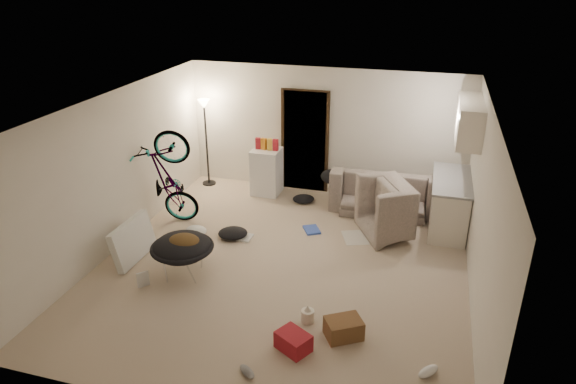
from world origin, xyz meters
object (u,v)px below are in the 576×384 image
(mini_fridge, at_px, (267,171))
(sofa, at_px, (384,194))
(tv_box, at_px, (133,241))
(drink_case_b, at_px, (293,342))
(saucer_chair, at_px, (183,252))
(floor_lamp, at_px, (205,124))
(juicer, at_px, (308,315))
(bicycle, at_px, (170,199))
(armchair, at_px, (404,214))
(drink_case_a, at_px, (344,328))
(kitchen_counter, at_px, (449,204))

(mini_fridge, bearing_deg, sofa, -1.71)
(tv_box, height_order, drink_case_b, tv_box)
(sofa, distance_m, saucer_chair, 4.07)
(floor_lamp, xyz_separation_m, juicer, (3.10, -3.87, -1.21))
(saucer_chair, bearing_deg, bicycle, 123.38)
(bicycle, bearing_deg, mini_fridge, -44.20)
(saucer_chair, relative_size, juicer, 3.79)
(mini_fridge, relative_size, saucer_chair, 1.00)
(sofa, height_order, juicer, sofa)
(armchair, bearing_deg, saucer_chair, 98.89)
(tv_box, bearing_deg, sofa, 39.89)
(sofa, bearing_deg, saucer_chair, 48.28)
(saucer_chair, relative_size, drink_case_a, 2.10)
(sofa, bearing_deg, kitchen_counter, 156.84)
(kitchen_counter, xyz_separation_m, juicer, (-1.73, -3.22, -0.34))
(mini_fridge, bearing_deg, juicer, -64.03)
(kitchen_counter, distance_m, juicer, 3.67)
(armchair, distance_m, juicer, 3.00)
(armchair, distance_m, saucer_chair, 3.78)
(sofa, height_order, drink_case_b, sofa)
(drink_case_a, height_order, juicer, drink_case_a)
(tv_box, height_order, juicer, tv_box)
(kitchen_counter, bearing_deg, drink_case_a, -109.91)
(saucer_chair, height_order, drink_case_a, saucer_chair)
(sofa, bearing_deg, armchair, 114.46)
(sofa, relative_size, drink_case_b, 5.06)
(floor_lamp, height_order, sofa, floor_lamp)
(armchair, relative_size, drink_case_b, 2.77)
(floor_lamp, relative_size, drink_case_a, 4.11)
(saucer_chair, bearing_deg, drink_case_a, -15.94)
(floor_lamp, xyz_separation_m, drink_case_b, (3.06, -4.43, -1.19))
(drink_case_b, distance_m, juicer, 0.56)
(floor_lamp, distance_m, saucer_chair, 3.61)
(sofa, height_order, armchair, armchair)
(drink_case_b, relative_size, juicer, 1.61)
(drink_case_a, relative_size, juicer, 1.80)
(bicycle, xyz_separation_m, drink_case_a, (3.50, -2.20, -0.35))
(saucer_chair, bearing_deg, sofa, 50.07)
(kitchen_counter, relative_size, juicer, 6.14)
(floor_lamp, distance_m, armchair, 4.34)
(bicycle, height_order, saucer_chair, bicycle)
(tv_box, relative_size, drink_case_a, 2.18)
(kitchen_counter, height_order, armchair, kitchen_counter)
(bicycle, distance_m, saucer_chair, 1.77)
(armchair, bearing_deg, drink_case_b, 135.05)
(armchair, bearing_deg, floor_lamp, 47.73)
(armchair, xyz_separation_m, drink_case_b, (-1.04, -3.38, -0.24))
(mini_fridge, bearing_deg, kitchen_counter, -8.19)
(mini_fridge, distance_m, juicer, 4.19)
(sofa, height_order, saucer_chair, saucer_chair)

